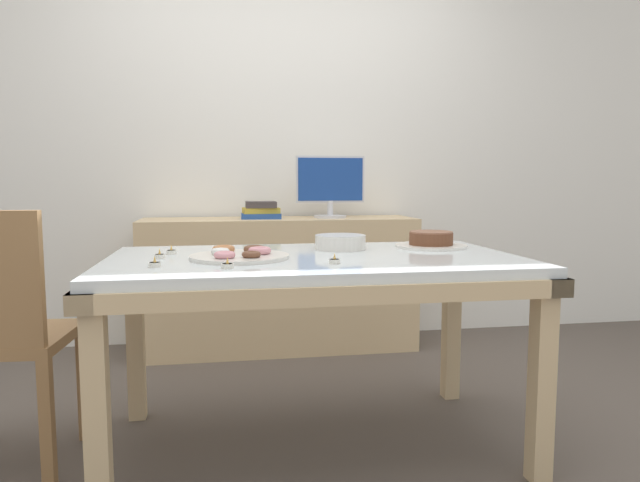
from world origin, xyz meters
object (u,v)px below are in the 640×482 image
(pastry_platter, at_px, (240,255))
(cake_chocolate_round, at_px, (431,241))
(tealight_right_edge, at_px, (171,252))
(plate_stack, at_px, (340,242))
(computer_monitor, at_px, (330,187))
(tealight_near_front, at_px, (227,265))
(tealight_near_cakes, at_px, (335,261))
(book_stack, at_px, (261,211))
(tealight_left_edge, at_px, (155,264))
(tealight_centre, at_px, (160,256))

(pastry_platter, bearing_deg, cake_chocolate_round, 14.80)
(tealight_right_edge, bearing_deg, plate_stack, 4.04)
(computer_monitor, bearing_deg, tealight_near_front, -111.94)
(pastry_platter, xyz_separation_m, plate_stack, (0.42, 0.22, 0.02))
(tealight_near_cakes, bearing_deg, tealight_near_front, -172.78)
(book_stack, height_order, pastry_platter, book_stack)
(pastry_platter, relative_size, tealight_near_front, 9.08)
(computer_monitor, distance_m, tealight_left_edge, 1.77)
(tealight_left_edge, height_order, tealight_centre, same)
(tealight_left_edge, bearing_deg, computer_monitor, 60.02)
(book_stack, distance_m, tealight_left_edge, 1.59)
(tealight_right_edge, distance_m, tealight_left_edge, 0.34)
(pastry_platter, xyz_separation_m, tealight_near_cakes, (0.32, -0.19, -0.00))
(book_stack, distance_m, tealight_right_edge, 1.27)
(pastry_platter, bearing_deg, tealight_right_edge, 146.99)
(cake_chocolate_round, xyz_separation_m, pastry_platter, (-0.82, -0.22, -0.01))
(tealight_centre, bearing_deg, book_stack, 70.70)
(tealight_left_edge, relative_size, tealight_near_front, 1.00)
(tealight_left_edge, height_order, tealight_near_cakes, same)
(tealight_left_edge, bearing_deg, tealight_centre, 91.78)
(pastry_platter, bearing_deg, tealight_near_front, -101.08)
(pastry_platter, distance_m, tealight_left_edge, 0.33)
(cake_chocolate_round, relative_size, tealight_left_edge, 7.62)
(computer_monitor, relative_size, plate_stack, 2.02)
(computer_monitor, distance_m, tealight_near_front, 1.73)
(book_stack, height_order, plate_stack, book_stack)
(book_stack, xyz_separation_m, cake_chocolate_round, (0.65, -1.14, -0.08))
(tealight_right_edge, height_order, tealight_near_front, same)
(cake_chocolate_round, height_order, tealight_right_edge, cake_chocolate_round)
(cake_chocolate_round, relative_size, tealight_right_edge, 7.62)
(computer_monitor, xyz_separation_m, tealight_centre, (-0.88, -1.31, -0.24))
(cake_chocolate_round, distance_m, tealight_centre, 1.12)
(tealight_centre, height_order, tealight_near_cakes, same)
(cake_chocolate_round, relative_size, plate_stack, 1.45)
(tealight_left_edge, distance_m, tealight_near_cakes, 0.60)
(book_stack, xyz_separation_m, tealight_near_front, (-0.22, -1.59, -0.10))
(pastry_platter, distance_m, tealight_right_edge, 0.31)
(pastry_platter, height_order, tealight_right_edge, pastry_platter)
(cake_chocolate_round, xyz_separation_m, tealight_near_cakes, (-0.50, -0.41, -0.02))
(cake_chocolate_round, relative_size, tealight_near_front, 7.62)
(book_stack, relative_size, plate_stack, 1.15)
(cake_chocolate_round, bearing_deg, tealight_centre, -171.29)
(computer_monitor, height_order, plate_stack, computer_monitor)
(tealight_left_edge, relative_size, tealight_centre, 1.00)
(cake_chocolate_round, xyz_separation_m, tealight_near_front, (-0.86, -0.45, -0.02))
(computer_monitor, bearing_deg, plate_stack, -98.67)
(plate_stack, xyz_separation_m, tealight_right_edge, (-0.68, -0.05, -0.02))
(computer_monitor, height_order, tealight_right_edge, computer_monitor)
(tealight_left_edge, distance_m, tealight_near_front, 0.25)
(tealight_near_cakes, bearing_deg, tealight_left_edge, 177.59)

